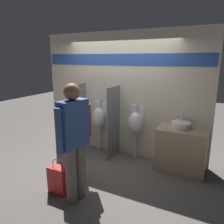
# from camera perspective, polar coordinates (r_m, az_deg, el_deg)

# --- Properties ---
(ground_plane) EXTENTS (16.00, 16.00, 0.00)m
(ground_plane) POSITION_cam_1_polar(r_m,az_deg,el_deg) (4.76, -0.95, -12.83)
(ground_plane) COLOR #5B5651
(display_wall) EXTENTS (3.84, 0.07, 2.70)m
(display_wall) POSITION_cam_1_polar(r_m,az_deg,el_deg) (4.85, 2.31, 4.68)
(display_wall) COLOR beige
(display_wall) RESTS_ON ground_plane
(sink_counter) EXTENTS (0.90, 0.53, 0.85)m
(sink_counter) POSITION_cam_1_polar(r_m,az_deg,el_deg) (4.44, 17.63, -9.50)
(sink_counter) COLOR tan
(sink_counter) RESTS_ON ground_plane
(sink_basin) EXTENTS (0.36, 0.36, 0.26)m
(sink_basin) POSITION_cam_1_polar(r_m,az_deg,el_deg) (4.34, 17.56, -3.26)
(sink_basin) COLOR white
(sink_basin) RESTS_ON sink_counter
(cell_phone) EXTENTS (0.07, 0.14, 0.01)m
(cell_phone) POSITION_cam_1_polar(r_m,az_deg,el_deg) (4.24, 14.21, -4.17)
(cell_phone) COLOR #B7B7BC
(cell_phone) RESTS_ON sink_counter
(divider_near_counter) EXTENTS (0.03, 0.56, 1.56)m
(divider_near_counter) POSITION_cam_1_polar(r_m,az_deg,el_deg) (5.17, -8.54, -1.49)
(divider_near_counter) COLOR slate
(divider_near_counter) RESTS_ON ground_plane
(divider_mid) EXTENTS (0.03, 0.56, 1.56)m
(divider_mid) POSITION_cam_1_polar(r_m,az_deg,el_deg) (4.72, 0.38, -2.82)
(divider_mid) COLOR slate
(divider_mid) RESTS_ON ground_plane
(urinal_near_counter) EXTENTS (0.32, 0.26, 1.21)m
(urinal_near_counter) POSITION_cam_1_polar(r_m,az_deg,el_deg) (5.05, -3.38, -1.51)
(urinal_near_counter) COLOR silver
(urinal_near_counter) RESTS_ON ground_plane
(urinal_far) EXTENTS (0.32, 0.26, 1.21)m
(urinal_far) POSITION_cam_1_polar(r_m,az_deg,el_deg) (4.68, 6.15, -2.82)
(urinal_far) COLOR silver
(urinal_far) RESTS_ON ground_plane
(toilet) EXTENTS (0.38, 0.54, 0.86)m
(toilet) POSITION_cam_1_polar(r_m,az_deg,el_deg) (5.57, -12.23, -5.85)
(toilet) COLOR white
(toilet) RESTS_ON ground_plane
(person_in_vest) EXTENTS (0.44, 0.47, 1.63)m
(person_in_vest) POSITION_cam_1_polar(r_m,az_deg,el_deg) (3.85, -9.50, -4.28)
(person_in_vest) COLOR #666056
(person_in_vest) RESTS_ON ground_plane
(person_with_lanyard) EXTENTS (0.27, 0.62, 1.80)m
(person_with_lanyard) POSITION_cam_1_polar(r_m,az_deg,el_deg) (3.25, -9.90, -6.87)
(person_with_lanyard) COLOR #666056
(person_with_lanyard) RESTS_ON ground_plane
(shopping_bag) EXTENTS (0.32, 0.18, 0.58)m
(shopping_bag) POSITION_cam_1_polar(r_m,az_deg,el_deg) (3.81, -13.82, -16.70)
(shopping_bag) COLOR red
(shopping_bag) RESTS_ON ground_plane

